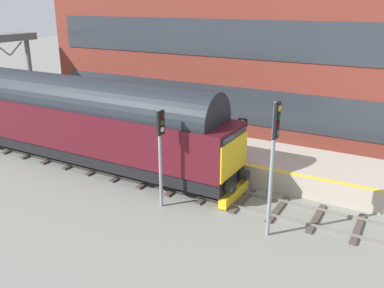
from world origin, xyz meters
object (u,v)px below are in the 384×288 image
signal_post_mid (274,152)px  waiting_passenger (101,107)px  diesel_locomotive (73,117)px  signal_post_far (161,146)px  platform_number_sign (243,134)px

signal_post_mid → waiting_passenger: size_ratio=3.09×
diesel_locomotive → signal_post_mid: size_ratio=3.71×
diesel_locomotive → signal_post_far: diesel_locomotive is taller
signal_post_far → waiting_passenger: (6.07, 8.51, -0.71)m
diesel_locomotive → signal_post_far: size_ratio=4.49×
waiting_passenger → signal_post_far: bearing=145.8°
diesel_locomotive → signal_post_far: (-2.07, -6.83, 0.22)m
platform_number_sign → waiting_passenger: (2.06, 10.41, -0.43)m
signal_post_mid → signal_post_far: bearing=90.0°
signal_post_far → platform_number_sign: signal_post_far is taller
signal_post_mid → waiting_passenger: (6.07, 13.22, -1.30)m
platform_number_sign → waiting_passenger: 10.62m
signal_post_mid → waiting_passenger: 14.61m
signal_post_mid → signal_post_far: size_ratio=1.21×
signal_post_far → diesel_locomotive: bearing=73.2°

